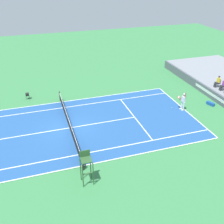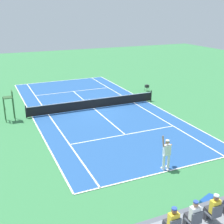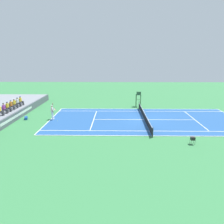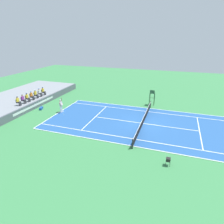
{
  "view_description": "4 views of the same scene",
  "coord_description": "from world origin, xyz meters",
  "px_view_note": "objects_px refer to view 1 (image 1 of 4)",
  "views": [
    {
      "loc": [
        20.59,
        -2.52,
        12.98
      ],
      "look_at": [
        0.01,
        4.08,
        1.0
      ],
      "focal_mm": 42.41,
      "sensor_mm": 36.0,
      "label": 1
    },
    {
      "loc": [
        8.74,
        23.93,
        8.58
      ],
      "look_at": [
        0.01,
        4.08,
        1.0
      ],
      "focal_mm": 47.7,
      "sensor_mm": 36.0,
      "label": 2
    },
    {
      "loc": [
        -24.74,
        3.68,
        7.69
      ],
      "look_at": [
        0.01,
        4.08,
        1.0
      ],
      "focal_mm": 32.75,
      "sensor_mm": 36.0,
      "label": 3
    },
    {
      "loc": [
        -21.32,
        -3.18,
        10.07
      ],
      "look_at": [
        0.01,
        4.08,
        1.0
      ],
      "focal_mm": 30.53,
      "sensor_mm": 36.0,
      "label": 4
    }
  ],
  "objects_px": {
    "tennis_ball": "(172,108)",
    "ball_hopper": "(27,94)",
    "tennis_player": "(183,101)",
    "equipment_bag": "(211,104)",
    "umpire_chair": "(86,164)",
    "spectator_seated_0": "(218,82)",
    "spectator_seated_1": "(223,85)"
  },
  "relations": [
    {
      "from": "tennis_ball",
      "to": "ball_hopper",
      "type": "relative_size",
      "value": 0.1
    },
    {
      "from": "tennis_player",
      "to": "equipment_bag",
      "type": "distance_m",
      "value": 3.53
    },
    {
      "from": "equipment_bag",
      "to": "ball_hopper",
      "type": "xyz_separation_m",
      "value": [
        -7.45,
        -18.43,
        0.41
      ]
    },
    {
      "from": "umpire_chair",
      "to": "equipment_bag",
      "type": "relative_size",
      "value": 2.55
    },
    {
      "from": "tennis_ball",
      "to": "equipment_bag",
      "type": "xyz_separation_m",
      "value": [
        0.65,
        4.22,
        0.13
      ]
    },
    {
      "from": "spectator_seated_0",
      "to": "ball_hopper",
      "type": "height_order",
      "value": "spectator_seated_0"
    },
    {
      "from": "tennis_player",
      "to": "ball_hopper",
      "type": "bearing_deg",
      "value": -116.46
    },
    {
      "from": "ball_hopper",
      "to": "tennis_ball",
      "type": "bearing_deg",
      "value": 64.42
    },
    {
      "from": "tennis_ball",
      "to": "ball_hopper",
      "type": "distance_m",
      "value": 15.76
    },
    {
      "from": "spectator_seated_0",
      "to": "tennis_ball",
      "type": "bearing_deg",
      "value": -78.32
    },
    {
      "from": "spectator_seated_1",
      "to": "ball_hopper",
      "type": "xyz_separation_m",
      "value": [
        -6.45,
        -20.46,
        -1.07
      ]
    },
    {
      "from": "tennis_player",
      "to": "ball_hopper",
      "type": "relative_size",
      "value": 2.98
    },
    {
      "from": "spectator_seated_1",
      "to": "tennis_ball",
      "type": "distance_m",
      "value": 6.46
    },
    {
      "from": "spectator_seated_0",
      "to": "tennis_ball",
      "type": "xyz_separation_m",
      "value": [
        1.29,
        -6.25,
        -1.61
      ]
    },
    {
      "from": "equipment_bag",
      "to": "spectator_seated_1",
      "type": "bearing_deg",
      "value": 116.25
    },
    {
      "from": "tennis_ball",
      "to": "equipment_bag",
      "type": "distance_m",
      "value": 4.28
    },
    {
      "from": "umpire_chair",
      "to": "ball_hopper",
      "type": "distance_m",
      "value": 14.99
    },
    {
      "from": "spectator_seated_0",
      "to": "umpire_chair",
      "type": "xyz_separation_m",
      "value": [
        9.07,
        -17.1,
        -0.09
      ]
    },
    {
      "from": "tennis_ball",
      "to": "umpire_chair",
      "type": "xyz_separation_m",
      "value": [
        7.77,
        -10.85,
        1.52
      ]
    },
    {
      "from": "spectator_seated_0",
      "to": "tennis_player",
      "type": "distance_m",
      "value": 5.83
    },
    {
      "from": "tennis_player",
      "to": "tennis_ball",
      "type": "height_order",
      "value": "tennis_player"
    },
    {
      "from": "spectator_seated_1",
      "to": "equipment_bag",
      "type": "bearing_deg",
      "value": -63.75
    },
    {
      "from": "ball_hopper",
      "to": "umpire_chair",
      "type": "bearing_deg",
      "value": 12.99
    },
    {
      "from": "spectator_seated_1",
      "to": "equipment_bag",
      "type": "distance_m",
      "value": 2.7
    },
    {
      "from": "spectator_seated_0",
      "to": "equipment_bag",
      "type": "relative_size",
      "value": 1.32
    },
    {
      "from": "tennis_player",
      "to": "tennis_ball",
      "type": "distance_m",
      "value": 1.41
    },
    {
      "from": "spectator_seated_0",
      "to": "umpire_chair",
      "type": "relative_size",
      "value": 0.52
    },
    {
      "from": "spectator_seated_1",
      "to": "ball_hopper",
      "type": "relative_size",
      "value": 1.81
    },
    {
      "from": "spectator_seated_0",
      "to": "umpire_chair",
      "type": "bearing_deg",
      "value": -62.06
    },
    {
      "from": "tennis_ball",
      "to": "equipment_bag",
      "type": "bearing_deg",
      "value": 81.21
    },
    {
      "from": "umpire_chair",
      "to": "ball_hopper",
      "type": "relative_size",
      "value": 3.49
    },
    {
      "from": "spectator_seated_0",
      "to": "ball_hopper",
      "type": "xyz_separation_m",
      "value": [
        -5.51,
        -20.46,
        -1.07
      ]
    }
  ]
}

